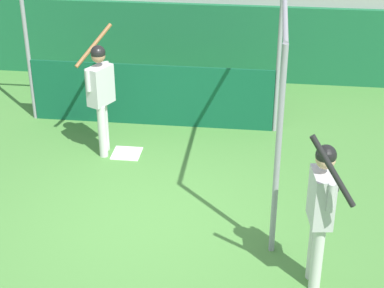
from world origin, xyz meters
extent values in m
plane|color=#477F38|center=(0.00, 0.00, 0.00)|extent=(60.00, 60.00, 0.00)
cube|color=#196038|center=(0.00, 5.13, 0.76)|extent=(24.00, 0.12, 1.52)
cube|color=maroon|center=(2.75, 5.59, 1.57)|extent=(0.45, 0.40, 0.10)
cube|color=maroon|center=(3.30, 5.59, 1.57)|extent=(0.45, 0.40, 0.10)
cylinder|color=gray|center=(1.65, -0.43, 1.32)|extent=(0.07, 0.07, 2.64)
cylinder|color=gray|center=(-2.52, 2.92, 1.32)|extent=(0.07, 0.07, 2.64)
cylinder|color=gray|center=(1.65, 2.92, 1.32)|extent=(0.07, 0.07, 2.64)
cylinder|color=gray|center=(1.65, 1.24, 2.64)|extent=(0.06, 3.35, 0.06)
cube|color=#0F5133|center=(-0.43, 2.90, 0.54)|extent=(4.10, 0.03, 1.08)
cube|color=white|center=(-0.64, 1.79, 0.01)|extent=(0.44, 0.44, 0.02)
cylinder|color=silver|center=(-0.98, 1.68, 0.42)|extent=(0.17, 0.17, 0.84)
cylinder|color=silver|center=(-1.01, 1.90, 0.42)|extent=(0.17, 0.17, 0.84)
cube|color=#B7B7B7|center=(-0.99, 1.79, 1.14)|extent=(0.38, 0.47, 0.60)
sphere|color=#A37556|center=(-0.99, 1.79, 1.61)|extent=(0.21, 0.21, 0.21)
sphere|color=black|center=(-0.99, 1.79, 1.66)|extent=(0.22, 0.22, 0.22)
cylinder|color=#B7B7B7|center=(-1.12, 1.61, 1.28)|extent=(0.09, 0.09, 0.33)
cylinder|color=#B7B7B7|center=(-0.93, 2.00, 1.28)|extent=(0.09, 0.09, 0.33)
cylinder|color=brown|center=(-1.15, 2.14, 1.64)|extent=(0.49, 0.64, 0.55)
sphere|color=brown|center=(-0.87, 1.93, 1.39)|extent=(0.08, 0.08, 0.08)
cylinder|color=silver|center=(2.11, -0.90, 0.42)|extent=(0.15, 0.15, 0.84)
cylinder|color=silver|center=(2.14, -1.09, 0.42)|extent=(0.15, 0.15, 0.84)
cube|color=#B7B7B7|center=(2.13, -1.00, 1.14)|extent=(0.27, 0.45, 0.60)
sphere|color=tan|center=(2.13, -1.00, 1.61)|extent=(0.21, 0.21, 0.21)
sphere|color=black|center=(2.13, -1.00, 1.66)|extent=(0.22, 0.22, 0.22)
cylinder|color=#B7B7B7|center=(2.14, -0.77, 1.28)|extent=(0.08, 0.08, 0.33)
cylinder|color=#B7B7B7|center=(2.20, -1.21, 1.28)|extent=(0.08, 0.08, 0.33)
cylinder|color=black|center=(2.17, -1.33, 1.66)|extent=(0.52, 0.21, 0.71)
sphere|color=black|center=(2.24, -1.11, 1.32)|extent=(0.08, 0.08, 0.08)
camera|label=1|loc=(1.48, -6.90, 4.78)|focal=60.00mm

